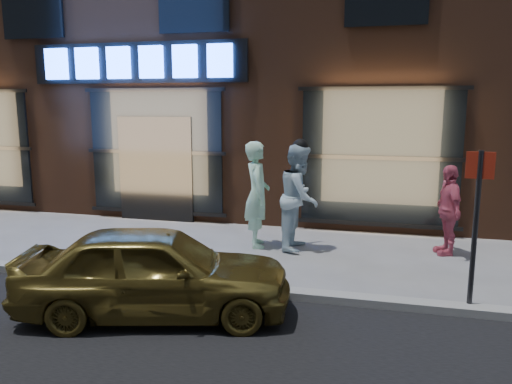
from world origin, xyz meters
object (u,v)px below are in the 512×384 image
Objects in this scene: man_bowtie at (257,194)px; passerby at (448,210)px; man_cap at (300,197)px; gold_sedan at (155,271)px; sign_post at (476,216)px.

man_bowtie is 3.48m from passerby.
man_cap is 0.57× the size of gold_sedan.
man_bowtie is 3.46m from gold_sedan.
gold_sedan is (-3.95, -3.74, -0.23)m from passerby.
sign_post is (-0.00, -2.65, 0.47)m from passerby.
passerby is 2.70m from sign_post.
passerby reaches higher than gold_sedan.
passerby is (2.65, 0.31, -0.17)m from man_cap.
passerby is 0.47× the size of gold_sedan.
man_bowtie is at bearing 151.95° from sign_post.
sign_post is at bearing -89.42° from gold_sedan.
man_cap is at bearing -35.55° from gold_sedan.
passerby is 0.76× the size of sign_post.
man_cap is 1.21× the size of passerby.
gold_sedan is (-0.50, -3.40, -0.41)m from man_bowtie.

